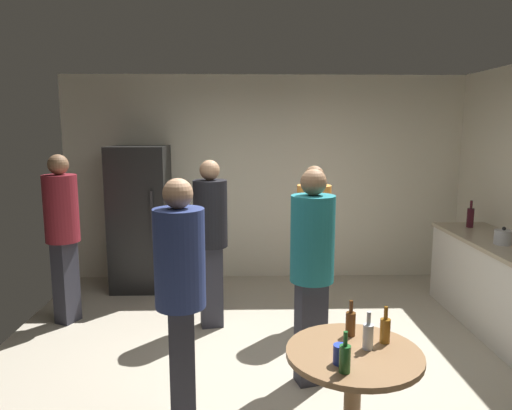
{
  "coord_description": "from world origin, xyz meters",
  "views": [
    {
      "loc": [
        -0.29,
        -3.67,
        2.03
      ],
      "look_at": [
        -0.18,
        0.78,
        1.3
      ],
      "focal_mm": 33.22,
      "sensor_mm": 36.0,
      "label": 1
    }
  ],
  "objects_px": {
    "refrigerator": "(141,218)",
    "beer_bottle_amber": "(385,330)",
    "kettle": "(504,237)",
    "beer_bottle_brown": "(351,323)",
    "person_in_navy_shirt": "(180,284)",
    "wine_bottle_on_counter": "(470,217)",
    "plastic_cup_blue": "(340,354)",
    "person_in_black_shirt": "(211,231)",
    "foreground_table": "(353,368)",
    "beer_bottle_clear": "(368,335)",
    "person_in_orange_shirt": "(313,234)",
    "person_in_teal_shirt": "(312,261)",
    "beer_bottle_green": "(345,357)",
    "person_in_maroon_shirt": "(62,225)"
  },
  "relations": [
    {
      "from": "kettle",
      "to": "beer_bottle_brown",
      "type": "bearing_deg",
      "value": -138.65
    },
    {
      "from": "beer_bottle_clear",
      "to": "person_in_orange_shirt",
      "type": "bearing_deg",
      "value": 90.96
    },
    {
      "from": "beer_bottle_green",
      "to": "beer_bottle_amber",
      "type": "bearing_deg",
      "value": 47.21
    },
    {
      "from": "refrigerator",
      "to": "foreground_table",
      "type": "relative_size",
      "value": 2.25
    },
    {
      "from": "person_in_black_shirt",
      "to": "beer_bottle_clear",
      "type": "bearing_deg",
      "value": 16.58
    },
    {
      "from": "refrigerator",
      "to": "person_in_navy_shirt",
      "type": "xyz_separation_m",
      "value": [
        0.87,
        -2.83,
        0.1
      ]
    },
    {
      "from": "beer_bottle_clear",
      "to": "person_in_orange_shirt",
      "type": "distance_m",
      "value": 2.02
    },
    {
      "from": "beer_bottle_green",
      "to": "person_in_maroon_shirt",
      "type": "distance_m",
      "value": 3.43
    },
    {
      "from": "beer_bottle_amber",
      "to": "person_in_teal_shirt",
      "type": "relative_size",
      "value": 0.13
    },
    {
      "from": "beer_bottle_amber",
      "to": "person_in_teal_shirt",
      "type": "xyz_separation_m",
      "value": [
        -0.33,
        0.84,
        0.19
      ]
    },
    {
      "from": "beer_bottle_brown",
      "to": "person_in_black_shirt",
      "type": "bearing_deg",
      "value": 118.37
    },
    {
      "from": "refrigerator",
      "to": "person_in_black_shirt",
      "type": "xyz_separation_m",
      "value": [
        0.96,
        -1.22,
        0.1
      ]
    },
    {
      "from": "refrigerator",
      "to": "wine_bottle_on_counter",
      "type": "distance_m",
      "value": 3.93
    },
    {
      "from": "foreground_table",
      "to": "beer_bottle_amber",
      "type": "relative_size",
      "value": 3.48
    },
    {
      "from": "refrigerator",
      "to": "beer_bottle_amber",
      "type": "distance_m",
      "value": 3.84
    },
    {
      "from": "plastic_cup_blue",
      "to": "person_in_teal_shirt",
      "type": "xyz_separation_m",
      "value": [
        -0.01,
        1.09,
        0.22
      ]
    },
    {
      "from": "plastic_cup_blue",
      "to": "foreground_table",
      "type": "bearing_deg",
      "value": 52.46
    },
    {
      "from": "person_in_black_shirt",
      "to": "person_in_orange_shirt",
      "type": "xyz_separation_m",
      "value": [
        1.03,
        -0.02,
        -0.04
      ]
    },
    {
      "from": "kettle",
      "to": "beer_bottle_clear",
      "type": "bearing_deg",
      "value": -134.64
    },
    {
      "from": "refrigerator",
      "to": "person_in_navy_shirt",
      "type": "distance_m",
      "value": 2.96
    },
    {
      "from": "beer_bottle_green",
      "to": "kettle",
      "type": "bearing_deg",
      "value": 46.33
    },
    {
      "from": "kettle",
      "to": "person_in_maroon_shirt",
      "type": "distance_m",
      "value": 4.41
    },
    {
      "from": "plastic_cup_blue",
      "to": "person_in_navy_shirt",
      "type": "distance_m",
      "value": 1.15
    },
    {
      "from": "refrigerator",
      "to": "person_in_navy_shirt",
      "type": "bearing_deg",
      "value": -72.9
    },
    {
      "from": "beer_bottle_clear",
      "to": "person_in_orange_shirt",
      "type": "height_order",
      "value": "person_in_orange_shirt"
    },
    {
      "from": "beer_bottle_brown",
      "to": "person_in_navy_shirt",
      "type": "distance_m",
      "value": 1.14
    },
    {
      "from": "person_in_teal_shirt",
      "to": "beer_bottle_green",
      "type": "bearing_deg",
      "value": -14.2
    },
    {
      "from": "refrigerator",
      "to": "wine_bottle_on_counter",
      "type": "xyz_separation_m",
      "value": [
        3.87,
        -0.65,
        0.12
      ]
    },
    {
      "from": "beer_bottle_amber",
      "to": "person_in_teal_shirt",
      "type": "bearing_deg",
      "value": 111.32
    },
    {
      "from": "person_in_teal_shirt",
      "to": "kettle",
      "type": "bearing_deg",
      "value": 99.54
    },
    {
      "from": "wine_bottle_on_counter",
      "to": "plastic_cup_blue",
      "type": "height_order",
      "value": "wine_bottle_on_counter"
    },
    {
      "from": "beer_bottle_amber",
      "to": "person_in_navy_shirt",
      "type": "distance_m",
      "value": 1.34
    },
    {
      "from": "foreground_table",
      "to": "person_in_navy_shirt",
      "type": "distance_m",
      "value": 1.22
    },
    {
      "from": "refrigerator",
      "to": "plastic_cup_blue",
      "type": "bearing_deg",
      "value": -61.98
    },
    {
      "from": "kettle",
      "to": "wine_bottle_on_counter",
      "type": "xyz_separation_m",
      "value": [
        0.05,
        0.79,
        0.05
      ]
    },
    {
      "from": "wine_bottle_on_counter",
      "to": "foreground_table",
      "type": "distance_m",
      "value": 3.3
    },
    {
      "from": "wine_bottle_on_counter",
      "to": "person_in_navy_shirt",
      "type": "xyz_separation_m",
      "value": [
        -3.0,
        -2.18,
        -0.02
      ]
    },
    {
      "from": "beer_bottle_green",
      "to": "person_in_maroon_shirt",
      "type": "height_order",
      "value": "person_in_maroon_shirt"
    },
    {
      "from": "beer_bottle_amber",
      "to": "beer_bottle_green",
      "type": "xyz_separation_m",
      "value": [
        -0.32,
        -0.34,
        0.0
      ]
    },
    {
      "from": "person_in_navy_shirt",
      "to": "person_in_maroon_shirt",
      "type": "relative_size",
      "value": 0.97
    },
    {
      "from": "person_in_black_shirt",
      "to": "person_in_orange_shirt",
      "type": "distance_m",
      "value": 1.03
    },
    {
      "from": "beer_bottle_brown",
      "to": "refrigerator",
      "type": "bearing_deg",
      "value": 122.54
    },
    {
      "from": "wine_bottle_on_counter",
      "to": "beer_bottle_brown",
      "type": "relative_size",
      "value": 1.35
    },
    {
      "from": "kettle",
      "to": "wine_bottle_on_counter",
      "type": "distance_m",
      "value": 0.79
    },
    {
      "from": "foreground_table",
      "to": "beer_bottle_clear",
      "type": "bearing_deg",
      "value": 17.66
    },
    {
      "from": "person_in_navy_shirt",
      "to": "person_in_orange_shirt",
      "type": "distance_m",
      "value": 1.94
    },
    {
      "from": "refrigerator",
      "to": "kettle",
      "type": "distance_m",
      "value": 4.09
    },
    {
      "from": "kettle",
      "to": "person_in_orange_shirt",
      "type": "relative_size",
      "value": 0.15
    },
    {
      "from": "foreground_table",
      "to": "plastic_cup_blue",
      "type": "xyz_separation_m",
      "value": [
        -0.11,
        -0.15,
        0.16
      ]
    },
    {
      "from": "foreground_table",
      "to": "plastic_cup_blue",
      "type": "height_order",
      "value": "plastic_cup_blue"
    }
  ]
}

